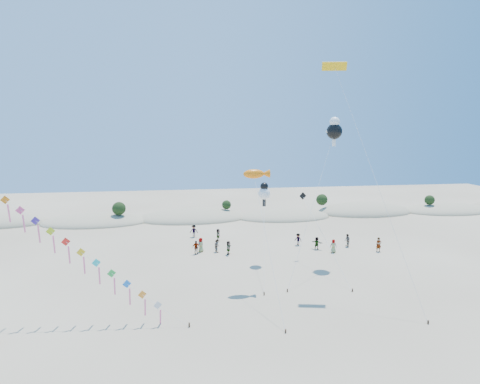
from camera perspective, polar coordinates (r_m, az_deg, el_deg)
name	(u,v)px	position (r m, az deg, el deg)	size (l,w,h in m)	color
ground	(216,372)	(27.88, -3.37, -24.15)	(160.00, 160.00, 0.00)	gray
dune_ridge	(198,218)	(70.16, -5.92, -3.68)	(145.30, 11.49, 5.57)	gray
fish_kite	(257,174)	(38.62, 2.39, 2.54)	(2.58, 10.77, 11.47)	#3F2D1E
cartoon_kite_low	(264,192)	(46.04, 3.46, -0.03)	(2.80, 10.67, 9.27)	#3F2D1E
cartoon_kite_high	(334,130)	(47.26, 13.27, 8.62)	(8.72, 9.85, 16.68)	#3F2D1E
parafoil_kite	(336,70)	(40.89, 13.46, 16.49)	(5.55, 11.23, 21.64)	#3F2D1E
dark_kite	(315,218)	(46.04, 10.56, -3.72)	(1.93, 11.77, 7.87)	#3F2D1E
beachgoers	(257,241)	(52.71, 2.50, -7.00)	(23.79, 11.23, 1.82)	slate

